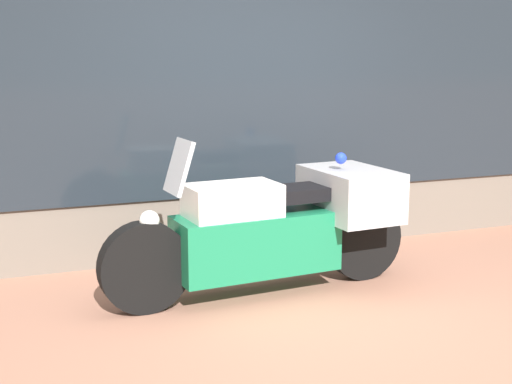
# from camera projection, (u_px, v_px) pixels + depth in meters

# --- Properties ---
(ground_plane) EXTENTS (60.00, 60.00, 0.00)m
(ground_plane) POSITION_uv_depth(u_px,v_px,m) (335.00, 323.00, 4.76)
(ground_plane) COLOR #9E6B56
(shop_building) EXTENTS (6.88, 0.55, 3.51)m
(shop_building) POSITION_uv_depth(u_px,v_px,m) (195.00, 54.00, 6.12)
(shop_building) COLOR #6B6056
(shop_building) RESTS_ON ground
(window_display) EXTENTS (5.71, 0.30, 1.93)m
(window_display) POSITION_uv_depth(u_px,v_px,m) (263.00, 196.00, 6.63)
(window_display) COLOR slate
(window_display) RESTS_ON ground
(paramedic_motorcycle) EXTENTS (2.44, 0.84, 1.20)m
(paramedic_motorcycle) POSITION_uv_depth(u_px,v_px,m) (285.00, 222.00, 5.33)
(paramedic_motorcycle) COLOR black
(paramedic_motorcycle) RESTS_ON ground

